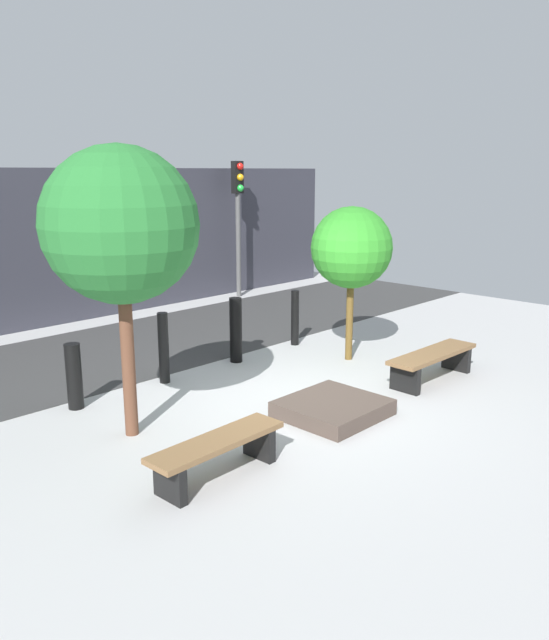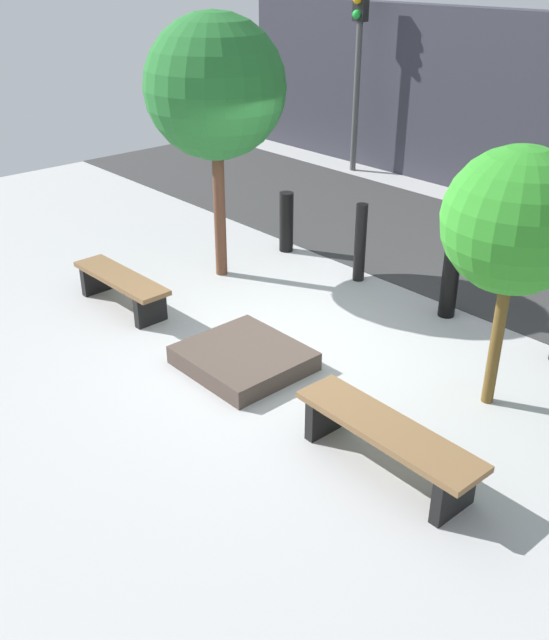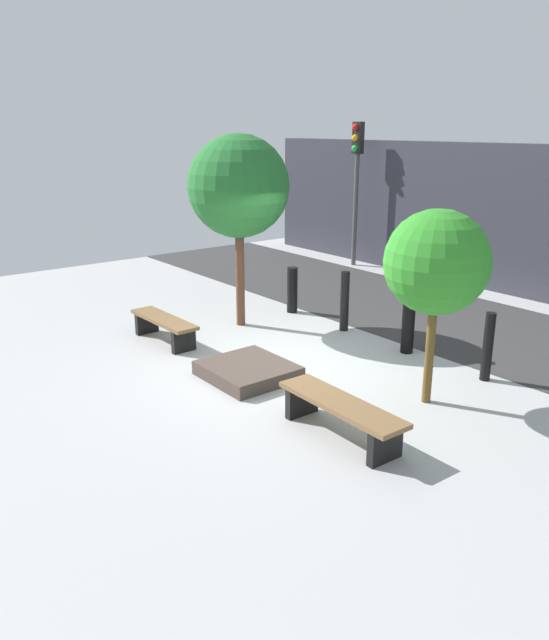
{
  "view_description": "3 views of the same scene",
  "coord_description": "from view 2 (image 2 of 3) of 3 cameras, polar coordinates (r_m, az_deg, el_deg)",
  "views": [
    {
      "loc": [
        -6.06,
        -5.44,
        3.14
      ],
      "look_at": [
        -0.36,
        0.07,
        1.24
      ],
      "focal_mm": 35.0,
      "sensor_mm": 36.0,
      "label": 1
    },
    {
      "loc": [
        5.22,
        -4.88,
        4.03
      ],
      "look_at": [
        0.53,
        -0.67,
        0.78
      ],
      "focal_mm": 40.0,
      "sensor_mm": 36.0,
      "label": 2
    },
    {
      "loc": [
        6.97,
        -5.6,
        3.55
      ],
      "look_at": [
        0.51,
        -0.55,
        0.99
      ],
      "focal_mm": 35.0,
      "sensor_mm": 36.0,
      "label": 3
    }
  ],
  "objects": [
    {
      "name": "bench_right",
      "position": [
        6.27,
        8.94,
        -9.32
      ],
      "size": [
        1.82,
        0.51,
        0.45
      ],
      "rotation": [
        0.0,
        0.0,
        -0.02
      ],
      "color": "black",
      "rests_on": "ground"
    },
    {
      "name": "bollard_left",
      "position": [
        9.76,
        6.87,
        6.15
      ],
      "size": [
        0.16,
        0.16,
        1.09
      ],
      "primitive_type": "cylinder",
      "color": "black",
      "rests_on": "ground"
    },
    {
      "name": "traffic_light_west",
      "position": [
        14.83,
        6.74,
        21.28
      ],
      "size": [
        0.28,
        0.27,
        3.65
      ],
      "color": "#4A4A4A",
      "rests_on": "ground"
    },
    {
      "name": "tree_behind_left_bench",
      "position": [
        9.41,
        -4.78,
        18.01
      ],
      "size": [
        1.8,
        1.8,
        3.44
      ],
      "color": "brown",
      "rests_on": "ground"
    },
    {
      "name": "bollard_far_left",
      "position": [
        10.76,
        0.95,
        7.85
      ],
      "size": [
        0.21,
        0.21,
        0.9
      ],
      "primitive_type": "cylinder",
      "color": "black",
      "rests_on": "ground"
    },
    {
      "name": "road_strip",
      "position": [
        11.1,
        16.62,
        4.85
      ],
      "size": [
        18.0,
        3.56,
        0.01
      ],
      "primitive_type": "cube",
      "color": "#363636",
      "rests_on": "ground"
    },
    {
      "name": "ground_plane",
      "position": [
        8.2,
        1.01,
        -2.15
      ],
      "size": [
        18.0,
        18.0,
        0.0
      ],
      "primitive_type": "plane",
      "color": "#ACACAC"
    },
    {
      "name": "planter_bed",
      "position": [
        7.78,
        -2.49,
        -3.06
      ],
      "size": [
        1.25,
        1.16,
        0.21
      ],
      "primitive_type": "cube",
      "color": "#4C3E36",
      "rests_on": "ground"
    },
    {
      "name": "tree_behind_right_bench",
      "position": [
        6.75,
        18.75,
        7.44
      ],
      "size": [
        1.34,
        1.34,
        2.59
      ],
      "color": "brown",
      "rests_on": "ground"
    },
    {
      "name": "bench_left",
      "position": [
        9.2,
        -12.15,
        2.78
      ],
      "size": [
        1.62,
        0.45,
        0.43
      ],
      "rotation": [
        0.0,
        0.0,
        0.02
      ],
      "color": "black",
      "rests_on": "ground"
    },
    {
      "name": "bollard_center",
      "position": [
        8.94,
        13.92,
        3.52
      ],
      "size": [
        0.21,
        0.21,
        1.1
      ],
      "primitive_type": "cylinder",
      "color": "black",
      "rests_on": "ground"
    }
  ]
}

